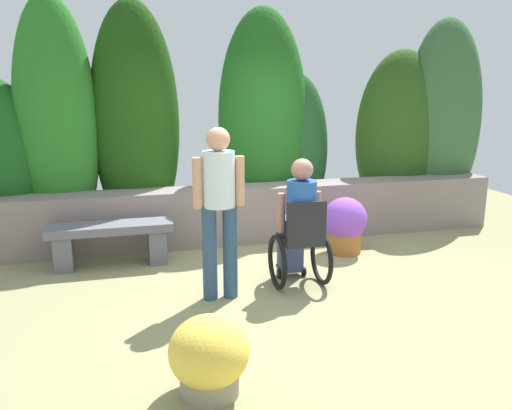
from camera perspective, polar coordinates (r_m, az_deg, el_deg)
name	(u,v)px	position (r m, az deg, el deg)	size (l,w,h in m)	color
ground_plane	(290,284)	(5.50, 3.71, -8.62)	(10.83, 10.83, 0.00)	#8E8A5F
stone_retaining_wall	(251,213)	(6.88, -0.52, -0.90)	(6.91, 0.48, 0.73)	gray
hedge_backdrop	(259,131)	(7.30, 0.29, 8.13)	(7.44, 1.06, 3.12)	#1A551D
stone_bench	(111,238)	(6.15, -15.65, -3.56)	(1.39, 0.38, 0.49)	slate
person_in_wheelchair	(299,227)	(5.30, 4.76, -2.41)	(0.53, 0.66, 1.33)	black
person_standing_companion	(219,202)	(4.87, -4.07, 0.32)	(0.49, 0.30, 1.66)	#2F496B
flower_pot_purple_near	(209,357)	(3.61, -5.18, -16.32)	(0.54, 0.54, 0.56)	gray
flower_pot_terracotta_by_wall	(345,225)	(6.46, 9.74, -2.13)	(0.54, 0.54, 0.69)	#A6632B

